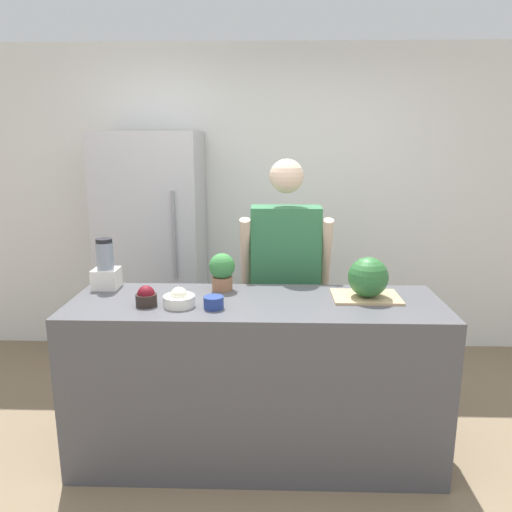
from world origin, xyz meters
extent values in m
plane|color=#7F6B51|center=(0.00, 0.00, 0.00)|extent=(14.00, 14.00, 0.00)
cube|color=white|center=(0.00, 1.99, 1.30)|extent=(8.00, 0.06, 2.60)
cube|color=#4C4C51|center=(0.00, 0.33, 0.48)|extent=(2.08, 0.66, 0.95)
cube|color=#B7B7BC|center=(-0.88, 1.63, 0.95)|extent=(0.80, 0.62, 1.89)
cylinder|color=gray|center=(-0.64, 1.31, 1.14)|extent=(0.02, 0.02, 0.66)
cube|color=#4C608C|center=(0.18, 0.94, 0.41)|extent=(0.34, 0.18, 0.82)
cube|color=#337247|center=(0.18, 0.94, 1.11)|extent=(0.46, 0.22, 0.58)
sphere|color=beige|center=(0.18, 0.94, 1.60)|extent=(0.22, 0.22, 0.22)
cylinder|color=beige|center=(-0.08, 0.90, 1.10)|extent=(0.07, 0.23, 0.49)
cylinder|color=beige|center=(0.45, 0.90, 1.10)|extent=(0.07, 0.23, 0.49)
cube|color=tan|center=(0.62, 0.41, 0.96)|extent=(0.38, 0.27, 0.01)
sphere|color=#2D6B33|center=(0.63, 0.39, 1.08)|extent=(0.23, 0.23, 0.23)
cylinder|color=#2D231E|center=(-0.59, 0.24, 0.99)|extent=(0.11, 0.11, 0.07)
sphere|color=maroon|center=(-0.59, 0.24, 1.02)|extent=(0.09, 0.09, 0.09)
cylinder|color=white|center=(-0.41, 0.23, 0.98)|extent=(0.17, 0.17, 0.06)
sphere|color=white|center=(-0.41, 0.23, 1.01)|extent=(0.09, 0.09, 0.09)
cylinder|color=navy|center=(-0.22, 0.20, 0.99)|extent=(0.11, 0.11, 0.07)
cube|color=silver|center=(-0.91, 0.55, 1.01)|extent=(0.15, 0.15, 0.12)
cylinder|color=gray|center=(-0.91, 0.55, 1.16)|extent=(0.10, 0.10, 0.16)
cylinder|color=black|center=(-0.91, 0.55, 1.25)|extent=(0.10, 0.10, 0.02)
cylinder|color=#996647|center=(-0.21, 0.55, 0.99)|extent=(0.12, 0.12, 0.08)
sphere|color=#387F3D|center=(-0.21, 0.55, 1.10)|extent=(0.15, 0.15, 0.15)
camera|label=1|loc=(0.08, -2.31, 1.84)|focal=35.00mm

